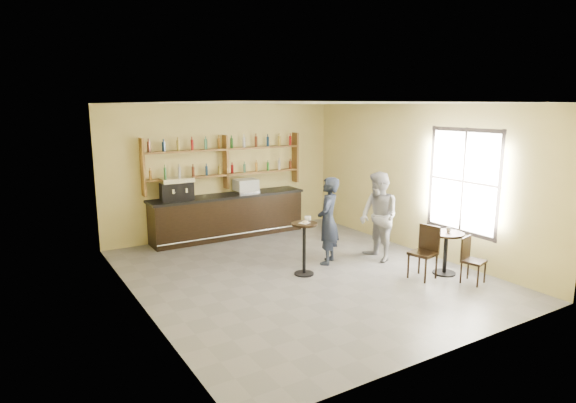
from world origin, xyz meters
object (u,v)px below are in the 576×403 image
man_main (328,221)px  pedestal_table (304,249)px  pastry_case (246,186)px  chair_south (474,261)px  bar_counter (228,216)px  chair_west (423,253)px  espresso_machine (177,189)px  patron_second (379,217)px  cafe_table (445,253)px

man_main → pedestal_table: bearing=-19.0°
pastry_case → pedestal_table: 3.32m
pedestal_table → chair_south: 3.07m
bar_counter → chair_west: 4.90m
espresso_machine → chair_south: espresso_machine is taller
pedestal_table → patron_second: size_ratio=0.55×
espresso_machine → chair_west: size_ratio=0.72×
bar_counter → chair_south: bar_counter is taller
espresso_machine → chair_south: 6.44m
bar_counter → pedestal_table: bar_counter is taller
cafe_table → chair_south: size_ratio=0.97×
pastry_case → espresso_machine: bearing=-174.5°
chair_west → cafe_table: bearing=74.0°
pedestal_table → man_main: bearing=22.1°
patron_second → pastry_case: bearing=-150.3°
pastry_case → man_main: bearing=-76.9°
pastry_case → patron_second: (1.38, -3.28, -0.29)m
pedestal_table → cafe_table: (2.30, -1.37, -0.09)m
man_main → patron_second: bearing=117.9°
patron_second → espresso_machine: bearing=-129.5°
pedestal_table → man_main: (0.78, 0.32, 0.38)m
cafe_table → pastry_case: bearing=112.6°
chair_west → espresso_machine: bearing=-156.4°
cafe_table → espresso_machine: bearing=128.6°
pedestal_table → chair_west: (1.75, -1.32, -0.01)m
cafe_table → chair_west: 0.56m
pedestal_table → chair_west: 2.19m
cafe_table → chair_south: bearing=-85.2°
espresso_machine → pedestal_table: espresso_machine is taller
chair_west → patron_second: (0.02, 1.25, 0.43)m
chair_west → chair_south: chair_west is taller
pedestal_table → chair_south: bearing=-39.9°
cafe_table → patron_second: patron_second is taller
espresso_machine → man_main: man_main is taller
cafe_table → patron_second: 1.50m
pedestal_table → chair_south: (2.35, -1.97, -0.08)m
man_main → chair_west: size_ratio=1.79×
man_main → chair_south: bearing=83.4°
espresso_machine → chair_west: bearing=-47.2°
espresso_machine → pastry_case: (1.75, 0.00, -0.09)m
patron_second → man_main: bearing=-104.2°
pastry_case → man_main: size_ratio=0.32×
pedestal_table → cafe_table: 2.68m
bar_counter → chair_south: bearing=-64.8°
pedestal_table → chair_west: size_ratio=1.02×
pastry_case → patron_second: bearing=-61.7°
bar_counter → man_main: man_main is taller
man_main → espresso_machine: bearing=-94.7°
bar_counter → chair_west: bearing=-67.9°
chair_west → man_main: bearing=-160.2°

